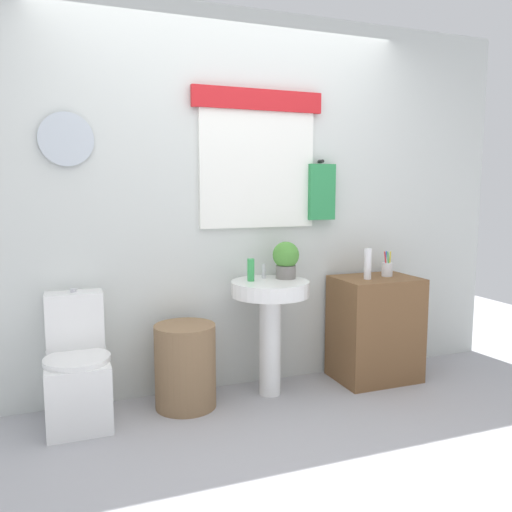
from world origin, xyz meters
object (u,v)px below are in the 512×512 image
(wooden_cabinet, at_px, (375,328))
(toilet, at_px, (77,373))
(pedestal_sink, at_px, (270,309))
(laundry_hamper, at_px, (185,366))
(toothbrush_cup, at_px, (387,269))
(potted_plant, at_px, (286,259))
(soap_bottle, at_px, (251,270))
(lotion_bottle, at_px, (368,264))

(wooden_cabinet, bearing_deg, toilet, 178.98)
(toilet, bearing_deg, pedestal_sink, -1.70)
(toilet, bearing_deg, laundry_hamper, -3.22)
(toothbrush_cup, bearing_deg, wooden_cabinet, -169.20)
(toilet, height_order, laundry_hamper, toilet)
(pedestal_sink, height_order, toothbrush_cup, toothbrush_cup)
(toilet, relative_size, potted_plant, 3.09)
(laundry_hamper, distance_m, pedestal_sink, 0.67)
(laundry_hamper, bearing_deg, soap_bottle, 6.11)
(laundry_hamper, height_order, lotion_bottle, lotion_bottle)
(wooden_cabinet, distance_m, soap_bottle, 1.07)
(pedestal_sink, xyz_separation_m, soap_bottle, (-0.12, 0.05, 0.27))
(wooden_cabinet, distance_m, lotion_bottle, 0.50)
(lotion_bottle, bearing_deg, wooden_cabinet, 21.20)
(potted_plant, bearing_deg, wooden_cabinet, -4.93)
(toothbrush_cup, bearing_deg, pedestal_sink, -178.80)
(lotion_bottle, xyz_separation_m, toothbrush_cup, (0.21, 0.06, -0.06))
(pedestal_sink, bearing_deg, toothbrush_cup, 1.20)
(pedestal_sink, distance_m, lotion_bottle, 0.78)
(toilet, relative_size, soap_bottle, 5.21)
(pedestal_sink, distance_m, toothbrush_cup, 0.96)
(laundry_hamper, xyz_separation_m, wooden_cabinet, (1.42, 0.00, 0.11))
(toilet, height_order, toothbrush_cup, toothbrush_cup)
(laundry_hamper, xyz_separation_m, toothbrush_cup, (1.53, 0.02, 0.55))
(wooden_cabinet, xyz_separation_m, toothbrush_cup, (0.10, 0.02, 0.44))
(laundry_hamper, relative_size, lotion_bottle, 2.46)
(toilet, distance_m, soap_bottle, 1.26)
(toilet, bearing_deg, toothbrush_cup, -0.45)
(soap_bottle, bearing_deg, pedestal_sink, -22.62)
(laundry_hamper, relative_size, pedestal_sink, 0.69)
(pedestal_sink, bearing_deg, lotion_bottle, -3.13)
(laundry_hamper, bearing_deg, pedestal_sink, 0.00)
(laundry_hamper, bearing_deg, potted_plant, 4.72)
(toilet, relative_size, wooden_cabinet, 1.04)
(wooden_cabinet, bearing_deg, potted_plant, 175.07)
(toilet, distance_m, pedestal_sink, 1.28)
(laundry_hamper, bearing_deg, toothbrush_cup, 0.74)
(pedestal_sink, bearing_deg, wooden_cabinet, 0.00)
(toilet, xyz_separation_m, soap_bottle, (1.12, 0.01, 0.57))
(potted_plant, height_order, toothbrush_cup, potted_plant)
(potted_plant, relative_size, toothbrush_cup, 1.38)
(laundry_hamper, relative_size, toothbrush_cup, 2.92)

